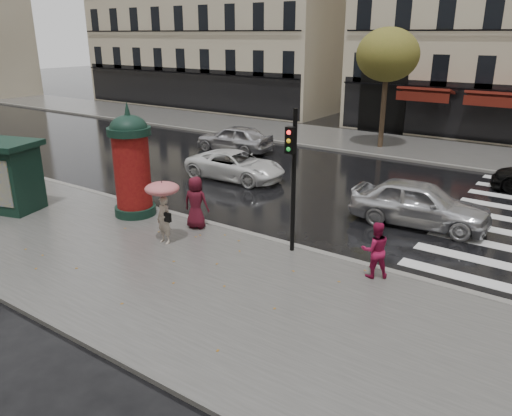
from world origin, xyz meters
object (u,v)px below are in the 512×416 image
Objects in this scene: woman_red at (375,250)px; newsstand at (9,175)px; morris_column at (131,162)px; car_white at (235,165)px; man_burgundy at (196,202)px; car_silver at (420,203)px; woman_umbrella at (163,202)px; traffic_light at (293,168)px; car_far_silver at (234,138)px.

woman_red is 13.25m from newsstand.
morris_column is 0.87× the size of car_white.
woman_red is 0.88× the size of man_burgundy.
car_white is at bearing 90.53° from morris_column.
woman_red is 0.33× the size of car_silver.
woman_umbrella reaches higher than man_burgundy.
woman_umbrella is 7.89m from car_white.
morris_column reaches higher than woman_red.
woman_umbrella reaches higher than car_silver.
newsstand is at bearing -165.51° from traffic_light.
car_silver is at bearing 62.21° from car_far_silver.
man_burgundy is 2.90m from morris_column.
newsstand is 0.55× the size of car_silver.
woman_umbrella is at bearing -24.85° from morris_column.
car_white is (-0.06, 6.06, -1.41)m from morris_column.
morris_column is 0.95× the size of traffic_light.
traffic_light is at bearing 3.89° from morris_column.
man_burgundy is 7.63m from car_silver.
car_silver is at bearing 29.96° from newsstand.
car_silver is at bearing 30.41° from morris_column.
car_far_silver is at bearing 87.46° from newsstand.
morris_column is 6.32m from traffic_light.
man_burgundy is 0.40× the size of car_far_silver.
morris_column is at bearing 14.70° from car_far_silver.
newsstand is at bearing -151.01° from morris_column.
woman_umbrella is at bearing 24.24° from car_far_silver.
woman_red is 0.39× the size of morris_column.
traffic_light is 0.92× the size of car_white.
traffic_light reaches higher than man_burgundy.
car_silver is (12.67, 7.30, -0.64)m from newsstand.
morris_column reaches higher than car_far_silver.
car_far_silver is at bearing 34.74° from car_white.
traffic_light is 0.91× the size of car_silver.
woman_red is at bearing 165.57° from man_burgundy.
man_burgundy is at bearing 124.41° from car_silver.
newsstand is (-13.00, -2.52, 0.54)m from woman_red.
traffic_light is 10.73m from newsstand.
man_burgundy is at bearing 20.51° from newsstand.
newsstand is at bearing 6.08° from man_burgundy.
traffic_light reaches higher than newsstand.
car_silver is at bearing -123.07° from woman_red.
newsstand is (-6.79, -0.97, -0.01)m from woman_umbrella.
car_silver is at bearing -155.57° from man_burgundy.
car_white is 5.59m from car_far_silver.
car_white is (-6.33, 5.63, -2.05)m from traffic_light.
woman_red is 3.23m from traffic_light.
car_far_silver is (-12.44, 10.21, -0.14)m from woman_red.
woman_umbrella is at bearing 8.12° from newsstand.
newsstand is 9.24m from car_white.
traffic_light is 0.96× the size of car_far_silver.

